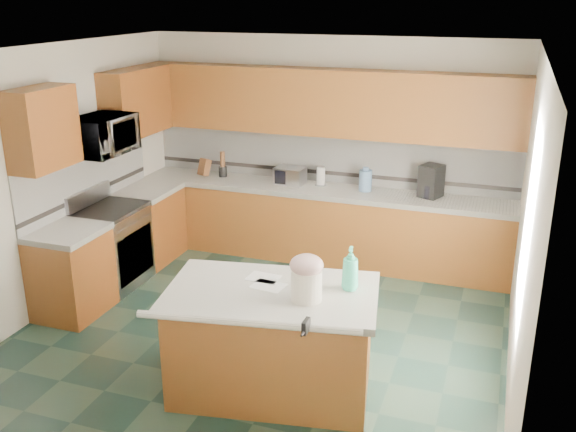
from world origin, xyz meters
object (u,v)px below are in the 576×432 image
at_px(treat_jar, 306,285).
at_px(toaster_oven, 290,176).
at_px(soap_bottle_island, 350,268).
at_px(knife_block, 204,167).
at_px(island_top, 272,294).
at_px(coffee_maker, 431,181).
at_px(island_base, 272,344).

relative_size(treat_jar, toaster_oven, 0.70).
xyz_separation_m(treat_jar, toaster_oven, (-1.15, 2.97, -0.02)).
bearing_deg(soap_bottle_island, knife_block, 129.90).
distance_m(island_top, treat_jar, 0.35).
xyz_separation_m(island_top, coffee_maker, (0.87, 2.93, 0.22)).
distance_m(island_base, treat_jar, 0.69).
bearing_deg(soap_bottle_island, toaster_oven, 113.77).
height_order(soap_bottle_island, knife_block, soap_bottle_island).
bearing_deg(treat_jar, toaster_oven, 134.47).
relative_size(treat_jar, coffee_maker, 0.67).
height_order(treat_jar, coffee_maker, coffee_maker).
height_order(soap_bottle_island, coffee_maker, coffee_maker).
bearing_deg(island_top, island_base, 170.32).
distance_m(island_base, toaster_oven, 3.08).
bearing_deg(treat_jar, island_top, -168.44).
xyz_separation_m(island_top, toaster_oven, (-0.84, 2.90, 0.13)).
height_order(toaster_oven, coffee_maker, coffee_maker).
xyz_separation_m(soap_bottle_island, knife_block, (-2.60, 2.67, -0.07)).
height_order(knife_block, toaster_oven, knife_block).
relative_size(knife_block, coffee_maker, 0.58).
bearing_deg(treat_jar, knife_block, 151.33).
distance_m(knife_block, toaster_oven, 1.17).
height_order(island_base, knife_block, knife_block).
distance_m(island_top, soap_bottle_island, 0.66).
bearing_deg(soap_bottle_island, coffee_maker, 79.56).
xyz_separation_m(island_top, knife_block, (-2.02, 2.90, 0.14)).
height_order(island_top, treat_jar, treat_jar).
xyz_separation_m(island_base, toaster_oven, (-0.84, 2.90, 0.59)).
distance_m(treat_jar, soap_bottle_island, 0.40).
xyz_separation_m(treat_jar, soap_bottle_island, (0.27, 0.29, 0.05)).
xyz_separation_m(island_base, island_top, (0.00, 0.00, 0.46)).
height_order(island_base, island_top, island_top).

